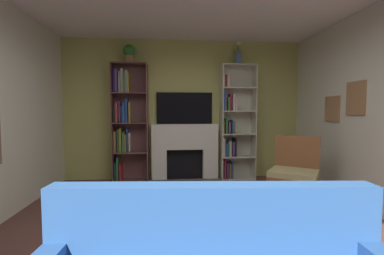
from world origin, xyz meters
TOP-DOWN VIEW (x-y plane):
  - ground_plane at (0.00, 0.00)m, footprint 6.74×6.74m
  - wall_back_accent at (0.00, 2.84)m, footprint 4.78×0.06m
  - fireplace at (0.00, 2.69)m, footprint 1.39×0.53m
  - tv at (0.00, 2.78)m, footprint 1.09×0.06m
  - bookshelf_left at (-1.13, 2.69)m, footprint 0.67×0.31m
  - bookshelf_right at (0.96, 2.68)m, footprint 0.67×0.33m
  - potted_plant at (-1.04, 2.66)m, footprint 0.23×0.23m
  - vase_with_flowers at (1.04, 2.66)m, footprint 0.12×0.12m
  - armchair at (1.56, 1.28)m, footprint 0.87×0.85m

SIDE VIEW (x-z plane):
  - ground_plane at x=0.00m, z-range 0.00..0.00m
  - armchair at x=1.56m, z-range 0.01..0.98m
  - fireplace at x=0.00m, z-range 0.03..1.13m
  - bookshelf_right at x=0.96m, z-range -0.07..2.17m
  - bookshelf_left at x=-1.13m, z-range 0.04..2.29m
  - wall_back_accent at x=0.00m, z-range 0.00..2.74m
  - tv at x=0.00m, z-range 1.09..1.71m
  - vase_with_flowers at x=1.04m, z-range 2.18..2.63m
  - potted_plant at x=-1.04m, z-range 2.26..2.60m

